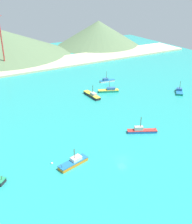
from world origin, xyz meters
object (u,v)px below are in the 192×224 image
(fishing_boat_5, at_px, (92,95))
(fishing_boat_7, at_px, (109,90))
(buoy_0, at_px, (52,163))
(radio_tower, at_px, (1,37))
(fishing_boat_0, at_px, (107,80))
(fishing_boat_1, at_px, (141,130))
(fishing_boat_3, at_px, (74,162))
(fishing_boat_2, at_px, (179,91))

(fishing_boat_5, distance_m, fishing_boat_7, 10.03)
(fishing_boat_7, xyz_separation_m, buoy_0, (-44.90, -39.42, -0.68))
(fishing_boat_5, relative_size, radio_tower, 0.31)
(fishing_boat_0, height_order, fishing_boat_7, fishing_boat_0)
(fishing_boat_0, relative_size, fishing_boat_5, 0.73)
(fishing_boat_0, height_order, fishing_boat_5, fishing_boat_0)
(fishing_boat_1, xyz_separation_m, fishing_boat_3, (-28.29, -4.82, 0.02))
(fishing_boat_7, height_order, buoy_0, fishing_boat_7)
(fishing_boat_3, height_order, radio_tower, radio_tower)
(radio_tower, bearing_deg, fishing_boat_2, -53.43)
(fishing_boat_0, height_order, buoy_0, fishing_boat_0)
(fishing_boat_3, bearing_deg, fishing_boat_7, 47.29)
(fishing_boat_0, xyz_separation_m, buoy_0, (-51.91, -52.35, -0.58))
(fishing_boat_0, height_order, fishing_boat_2, fishing_boat_0)
(fishing_boat_7, bearing_deg, fishing_boat_0, 61.53)
(fishing_boat_5, bearing_deg, radio_tower, 109.30)
(fishing_boat_0, xyz_separation_m, fishing_boat_7, (-7.01, -12.93, 0.10))
(fishing_boat_1, xyz_separation_m, fishing_boat_2, (39.18, 20.44, -0.06))
(fishing_boat_5, bearing_deg, fishing_boat_7, 7.35)
(fishing_boat_0, bearing_deg, fishing_boat_7, -118.47)
(fishing_boat_1, bearing_deg, fishing_boat_3, -170.33)
(fishing_boat_2, xyz_separation_m, buoy_0, (-72.66, -21.66, -0.61))
(fishing_boat_2, bearing_deg, fishing_boat_3, -159.47)
(fishing_boat_1, relative_size, fishing_boat_3, 1.05)
(fishing_boat_0, relative_size, radio_tower, 0.22)
(radio_tower, bearing_deg, fishing_boat_1, -78.19)
(fishing_boat_5, relative_size, fishing_boat_7, 1.16)
(fishing_boat_2, bearing_deg, buoy_0, -163.40)
(fishing_boat_3, xyz_separation_m, fishing_boat_5, (29.77, 41.74, 0.03))
(buoy_0, bearing_deg, radio_tower, 83.28)
(fishing_boat_0, bearing_deg, fishing_boat_5, -140.03)
(fishing_boat_5, height_order, radio_tower, radio_tower)
(fishing_boat_3, bearing_deg, radio_tower, 86.27)
(fishing_boat_3, distance_m, fishing_boat_5, 51.27)
(fishing_boat_0, relative_size, fishing_boat_2, 1.09)
(fishing_boat_5, relative_size, buoy_0, 17.00)
(fishing_boat_0, relative_size, buoy_0, 12.44)
(buoy_0, bearing_deg, fishing_boat_1, 2.09)
(fishing_boat_0, distance_m, fishing_boat_1, 54.35)
(fishing_boat_0, bearing_deg, fishing_boat_1, -109.82)
(buoy_0, bearing_deg, fishing_boat_3, -34.75)
(fishing_boat_3, relative_size, fishing_boat_7, 0.98)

